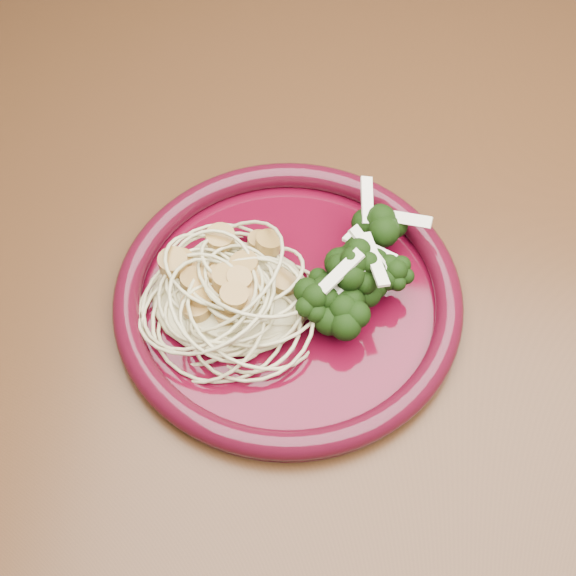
{
  "coord_description": "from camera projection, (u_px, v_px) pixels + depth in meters",
  "views": [
    {
      "loc": [
        0.09,
        -0.38,
        1.23
      ],
      "look_at": [
        0.05,
        -0.07,
        0.77
      ],
      "focal_mm": 50.0,
      "sensor_mm": 36.0,
      "label": 1
    }
  ],
  "objects": [
    {
      "name": "dining_table",
      "position": [
        245.0,
        297.0,
        0.7
      ],
      "size": [
        1.2,
        0.8,
        0.75
      ],
      "color": "#472814",
      "rests_on": "ground"
    },
    {
      "name": "dinner_plate",
      "position": [
        288.0,
        297.0,
        0.57
      ],
      "size": [
        0.28,
        0.28,
        0.02
      ],
      "rotation": [
        0.0,
        0.0,
        0.15
      ],
      "color": "#430514",
      "rests_on": "dining_table"
    },
    {
      "name": "spaghetti_pile",
      "position": [
        231.0,
        291.0,
        0.56
      ],
      "size": [
        0.13,
        0.12,
        0.03
      ],
      "primitive_type": "ellipsoid",
      "rotation": [
        0.0,
        0.0,
        0.15
      ],
      "color": "beige",
      "rests_on": "dinner_plate"
    },
    {
      "name": "scallop_cluster",
      "position": [
        228.0,
        265.0,
        0.54
      ],
      "size": [
        0.12,
        0.12,
        0.03
      ],
      "primitive_type": null,
      "rotation": [
        0.0,
        0.0,
        0.15
      ],
      "color": "#AD8440",
      "rests_on": "spaghetti_pile"
    },
    {
      "name": "broccoli_pile",
      "position": [
        359.0,
        281.0,
        0.56
      ],
      "size": [
        0.09,
        0.13,
        0.04
      ],
      "primitive_type": "ellipsoid",
      "rotation": [
        0.0,
        0.0,
        0.15
      ],
      "color": "black",
      "rests_on": "dinner_plate"
    },
    {
      "name": "onion_garnish",
      "position": [
        362.0,
        258.0,
        0.53
      ],
      "size": [
        0.06,
        0.09,
        0.04
      ],
      "primitive_type": null,
      "rotation": [
        0.0,
        0.0,
        0.15
      ],
      "color": "white",
      "rests_on": "broccoli_pile"
    }
  ]
}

